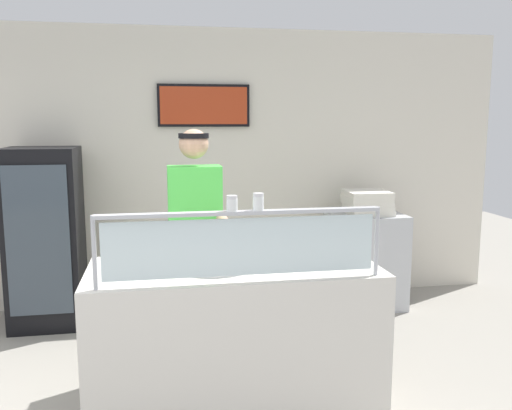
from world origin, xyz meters
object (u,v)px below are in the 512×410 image
object	(u,v)px
parmesan_shaker	(232,204)
worker_figure	(196,234)
pizza_server	(208,261)
pepper_flake_shaker	(258,203)
pizza_box_stack	(367,202)
drink_fridge	(45,237)
pizza_tray	(214,264)

from	to	relation	value
parmesan_shaker	worker_figure	size ratio (longest dim) A/B	0.05
pizza_server	worker_figure	bearing A→B (deg)	76.82
pepper_flake_shaker	pizza_box_stack	xyz separation A→B (m)	(1.46, 2.09, -0.35)
worker_figure	drink_fridge	world-z (taller)	worker_figure
pizza_tray	pizza_box_stack	world-z (taller)	pizza_box_stack
drink_fridge	pizza_box_stack	world-z (taller)	drink_fridge
worker_figure	pizza_box_stack	distance (m)	2.02
pizza_server	pizza_box_stack	distance (m)	2.45
pizza_server	drink_fridge	world-z (taller)	drink_fridge
drink_fridge	pizza_box_stack	xyz separation A→B (m)	(2.98, -0.04, 0.24)
worker_figure	pizza_server	bearing A→B (deg)	-88.11
pizza_box_stack	pizza_tray	bearing A→B (deg)	-133.62
pizza_server	parmesan_shaker	xyz separation A→B (m)	(0.10, -0.32, 0.39)
pizza_tray	pizza_server	world-z (taller)	pizza_server
parmesan_shaker	pizza_box_stack	bearing A→B (deg)	52.54
pizza_server	parmesan_shaker	size ratio (longest dim) A/B	3.33
parmesan_shaker	pizza_box_stack	xyz separation A→B (m)	(1.60, 2.09, -0.35)
parmesan_shaker	pizza_box_stack	distance (m)	2.65
drink_fridge	pizza_box_stack	bearing A→B (deg)	-0.84
pizza_tray	drink_fridge	size ratio (longest dim) A/B	0.32
parmesan_shaker	pizza_server	bearing A→B (deg)	107.63
pizza_server	pepper_flake_shaker	size ratio (longest dim) A/B	3.00
pizza_tray	pizza_box_stack	distance (m)	2.41
pizza_server	drink_fridge	bearing A→B (deg)	110.20
pizza_server	worker_figure	size ratio (longest dim) A/B	0.16
drink_fridge	pizza_tray	bearing A→B (deg)	-53.67
pepper_flake_shaker	worker_figure	size ratio (longest dim) A/B	0.05
pepper_flake_shaker	pizza_tray	bearing A→B (deg)	121.44
parmesan_shaker	drink_fridge	distance (m)	2.60
pepper_flake_shaker	worker_figure	bearing A→B (deg)	104.48
pizza_box_stack	drink_fridge	bearing A→B (deg)	179.16
pizza_server	pizza_box_stack	size ratio (longest dim) A/B	0.64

